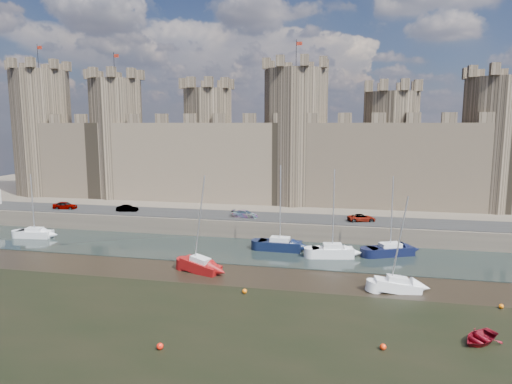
% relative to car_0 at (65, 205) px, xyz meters
% --- Properties ---
extents(ground, '(160.00, 160.00, 0.00)m').
position_rel_car_0_xyz_m(ground, '(33.78, -33.29, -3.15)').
color(ground, black).
rests_on(ground, ground).
extents(seaweed_patch, '(70.00, 34.00, 0.01)m').
position_rel_car_0_xyz_m(seaweed_patch, '(33.78, -39.29, -3.14)').
color(seaweed_patch, black).
rests_on(seaweed_patch, ground).
extents(water_channel, '(160.00, 12.00, 0.08)m').
position_rel_car_0_xyz_m(water_channel, '(33.78, -9.29, -3.11)').
color(water_channel, black).
rests_on(water_channel, ground).
extents(quay, '(160.00, 60.00, 2.50)m').
position_rel_car_0_xyz_m(quay, '(33.78, 26.71, -1.90)').
color(quay, '#4C443A').
rests_on(quay, ground).
extents(road, '(160.00, 7.00, 0.10)m').
position_rel_car_0_xyz_m(road, '(33.78, 0.71, -0.60)').
color(road, black).
rests_on(road, quay).
extents(castle, '(108.50, 11.00, 29.00)m').
position_rel_car_0_xyz_m(castle, '(33.14, 14.71, 8.53)').
color(castle, '#42382B').
rests_on(castle, quay).
extents(car_0, '(3.94, 1.93, 1.29)m').
position_rel_car_0_xyz_m(car_0, '(0.00, 0.00, 0.00)').
color(car_0, gray).
rests_on(car_0, quay).
extents(car_1, '(3.48, 1.64, 1.10)m').
position_rel_car_0_xyz_m(car_1, '(11.00, 0.12, -0.10)').
color(car_1, gray).
rests_on(car_1, quay).
extents(car_2, '(3.99, 1.85, 1.13)m').
position_rel_car_0_xyz_m(car_2, '(30.35, -0.40, -0.08)').
color(car_2, gray).
rests_on(car_2, quay).
extents(car_3, '(4.34, 2.97, 1.10)m').
position_rel_car_0_xyz_m(car_3, '(47.26, 0.35, -0.10)').
color(car_3, gray).
rests_on(car_3, quay).
extents(sailboat_0, '(5.07, 2.34, 9.21)m').
position_rel_car_0_xyz_m(sailboat_0, '(1.18, -9.08, -2.41)').
color(sailboat_0, silver).
rests_on(sailboat_0, ground).
extents(sailboat_1, '(5.61, 2.34, 11.10)m').
position_rel_car_0_xyz_m(sailboat_1, '(36.88, -8.27, -2.29)').
color(sailboat_1, black).
rests_on(sailboat_1, ground).
extents(sailboat_2, '(5.32, 2.85, 10.88)m').
position_rel_car_0_xyz_m(sailboat_2, '(43.68, -10.01, -2.29)').
color(sailboat_2, silver).
rests_on(sailboat_2, ground).
extents(sailboat_3, '(6.07, 4.33, 9.94)m').
position_rel_car_0_xyz_m(sailboat_3, '(50.70, -7.61, -2.37)').
color(sailboat_3, black).
rests_on(sailboat_3, ground).
extents(sailboat_4, '(4.99, 3.20, 10.89)m').
position_rel_car_0_xyz_m(sailboat_4, '(29.58, -18.60, -2.36)').
color(sailboat_4, maroon).
rests_on(sailboat_4, ground).
extents(sailboat_5, '(4.63, 2.35, 9.56)m').
position_rel_car_0_xyz_m(sailboat_5, '(50.48, -20.20, -2.45)').
color(sailboat_5, white).
rests_on(sailboat_5, ground).
extents(dinghy_4, '(3.98, 3.98, 0.68)m').
position_rel_car_0_xyz_m(dinghy_4, '(55.59, -30.01, -2.81)').
color(dinghy_4, maroon).
rests_on(dinghy_4, ground).
extents(buoy_1, '(0.48, 0.48, 0.48)m').
position_rel_car_0_xyz_m(buoy_1, '(35.90, -23.87, -2.91)').
color(buoy_1, orange).
rests_on(buoy_1, ground).
extents(buoy_2, '(0.50, 0.50, 0.50)m').
position_rel_car_0_xyz_m(buoy_2, '(32.44, -35.97, -2.90)').
color(buoy_2, '#FF1D0B').
rests_on(buoy_2, ground).
extents(buoy_3, '(0.43, 0.43, 0.43)m').
position_rel_car_0_xyz_m(buoy_3, '(59.19, -22.63, -2.93)').
color(buoy_3, orange).
rests_on(buoy_3, ground).
extents(buoy_5, '(0.47, 0.47, 0.47)m').
position_rel_car_0_xyz_m(buoy_5, '(48.41, -32.61, -2.91)').
color(buoy_5, '#FD330B').
rests_on(buoy_5, ground).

